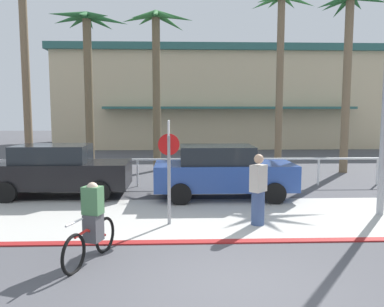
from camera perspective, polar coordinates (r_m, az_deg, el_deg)
name	(u,v)px	position (r m, az deg, el deg)	size (l,w,h in m)	color
ground_plane	(197,179)	(16.10, 0.66, -3.72)	(80.00, 80.00, 0.00)	#4C4C51
sidewalk_strip	(207,217)	(10.45, 2.25, -9.17)	(44.00, 4.00, 0.02)	beige
curb_paint	(214,242)	(8.54, 3.30, -12.70)	(44.00, 0.24, 0.03)	maroon
building_backdrop	(220,99)	(33.88, 4.15, 7.90)	(25.71, 13.07, 7.52)	beige
rail_fence	(199,164)	(14.49, 0.96, -1.48)	(27.20, 0.08, 1.04)	white
stop_sign_bike_lane	(169,157)	(9.44, -3.39, -0.52)	(0.52, 0.56, 2.56)	gray
palm_tree_1	(23,22)	(20.06, -23.42, 17.17)	(3.01, 3.16, 9.17)	#756047
palm_tree_2	(88,51)	(18.11, -14.97, 14.22)	(3.26, 2.70, 7.05)	brown
palm_tree_3	(157,51)	(18.44, -5.14, 14.69)	(3.26, 2.90, 7.30)	brown
palm_tree_4	(281,41)	(20.71, 12.81, 15.73)	(3.19, 3.02, 8.60)	#756047
palm_tree_5	(349,37)	(19.14, 21.92, 15.45)	(3.28, 3.77, 7.90)	#756047
car_black_1	(59,170)	(13.42, -18.81, -2.30)	(4.40, 2.02, 1.69)	black
car_blue_2	(223,171)	(12.49, 4.47, -2.60)	(4.40, 2.02, 1.69)	#284793
cyclist_red_0	(92,224)	(7.61, -14.38, -9.90)	(0.63, 1.75, 1.50)	black
pedestrian_1	(258,193)	(9.64, 9.62, -5.64)	(0.47, 0.47, 1.75)	#384C7A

